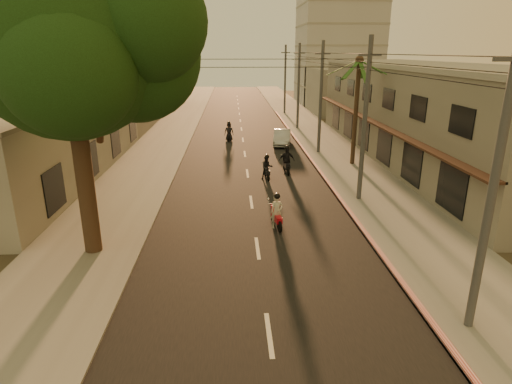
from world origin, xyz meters
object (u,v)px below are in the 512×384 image
(broadleaf_tree, at_px, (79,43))
(scooter_mid_b, at_px, (287,161))
(scooter_mid_a, at_px, (267,168))
(parked_car, at_px, (282,137))
(scooter_red, at_px, (277,213))
(palm_tree, at_px, (359,67))
(scooter_far_a, at_px, (229,132))

(broadleaf_tree, xyz_separation_m, scooter_mid_b, (9.36, 11.86, -7.59))
(scooter_mid_a, relative_size, scooter_mid_b, 0.85)
(parked_car, bearing_deg, scooter_red, -88.64)
(palm_tree, distance_m, scooter_far_a, 14.79)
(scooter_mid_b, relative_size, parked_car, 0.46)
(scooter_mid_a, bearing_deg, scooter_red, -96.70)
(broadleaf_tree, height_order, scooter_far_a, broadleaf_tree)
(parked_car, bearing_deg, scooter_mid_a, -93.10)
(broadleaf_tree, distance_m, scooter_mid_a, 15.21)
(scooter_red, relative_size, scooter_mid_b, 0.89)
(scooter_far_a, bearing_deg, scooter_red, -80.74)
(palm_tree, xyz_separation_m, scooter_mid_b, (-5.25, -2.00, -6.26))
(scooter_mid_a, xyz_separation_m, scooter_far_a, (-2.59, 12.97, 0.08))
(palm_tree, height_order, scooter_mid_a, palm_tree)
(broadleaf_tree, relative_size, scooter_red, 6.73)
(broadleaf_tree, bearing_deg, parked_car, 64.61)
(scooter_red, distance_m, scooter_mid_b, 9.89)
(scooter_red, relative_size, scooter_far_a, 0.94)
(broadleaf_tree, xyz_separation_m, scooter_mid_a, (7.88, 10.49, -7.71))
(broadleaf_tree, height_order, palm_tree, broadleaf_tree)
(scooter_mid_a, bearing_deg, scooter_far_a, 95.97)
(scooter_mid_a, xyz_separation_m, parked_car, (2.27, 10.89, -0.07))
(scooter_mid_a, height_order, scooter_far_a, scooter_far_a)
(broadleaf_tree, relative_size, palm_tree, 1.48)
(scooter_far_a, xyz_separation_m, parked_car, (4.86, -2.08, -0.15))
(scooter_mid_a, relative_size, scooter_far_a, 0.90)
(scooter_red, distance_m, scooter_mid_a, 8.38)
(palm_tree, bearing_deg, scooter_far_a, 134.17)
(broadleaf_tree, relative_size, parked_car, 2.78)
(palm_tree, height_order, scooter_mid_b, palm_tree)
(scooter_far_a, bearing_deg, parked_car, -20.29)
(broadleaf_tree, relative_size, scooter_mid_b, 6.00)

